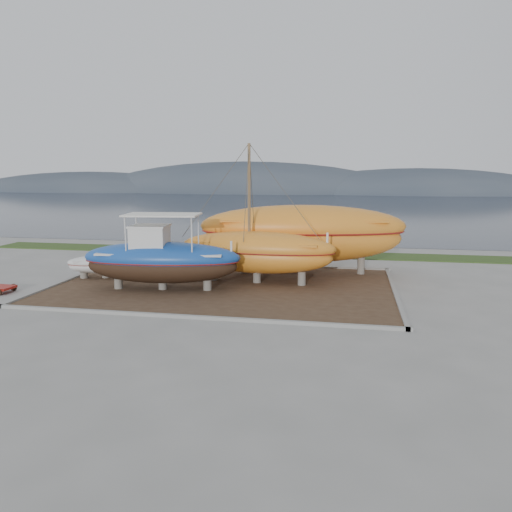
% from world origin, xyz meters
% --- Properties ---
extents(ground, '(140.00, 140.00, 0.00)m').
position_xyz_m(ground, '(0.00, 0.00, 0.00)').
color(ground, gray).
rests_on(ground, ground).
extents(dirt_patch, '(18.00, 12.00, 0.06)m').
position_xyz_m(dirt_patch, '(0.00, 4.00, 0.03)').
color(dirt_patch, '#422D1E').
rests_on(dirt_patch, ground).
extents(curb_frame, '(18.60, 12.60, 0.15)m').
position_xyz_m(curb_frame, '(0.00, 4.00, 0.07)').
color(curb_frame, gray).
rests_on(curb_frame, ground).
extents(grass_strip, '(44.00, 3.00, 0.08)m').
position_xyz_m(grass_strip, '(0.00, 15.50, 0.04)').
color(grass_strip, '#284219').
rests_on(grass_strip, ground).
extents(sea, '(260.00, 100.00, 0.04)m').
position_xyz_m(sea, '(0.00, 70.00, 0.00)').
color(sea, black).
rests_on(sea, ground).
extents(mountain_ridge, '(200.00, 36.00, 20.00)m').
position_xyz_m(mountain_ridge, '(0.00, 125.00, 0.00)').
color(mountain_ridge, '#333D49').
rests_on(mountain_ridge, ground).
extents(blue_caique, '(8.56, 3.54, 4.01)m').
position_xyz_m(blue_caique, '(-2.96, 2.57, 2.06)').
color(blue_caique, '#1A4AA2').
rests_on(blue_caique, dirt_patch).
extents(white_dinghy, '(4.61, 2.81, 1.30)m').
position_xyz_m(white_dinghy, '(-7.35, 4.74, 0.71)').
color(white_dinghy, silver).
rests_on(white_dinghy, dirt_patch).
extents(orange_sailboat, '(8.98, 3.21, 7.68)m').
position_xyz_m(orange_sailboat, '(1.65, 5.11, 3.90)').
color(orange_sailboat, orange).
rests_on(orange_sailboat, dirt_patch).
extents(orange_bare_hull, '(12.84, 5.57, 4.07)m').
position_xyz_m(orange_bare_hull, '(3.90, 8.08, 2.10)').
color(orange_bare_hull, orange).
rests_on(orange_bare_hull, dirt_patch).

